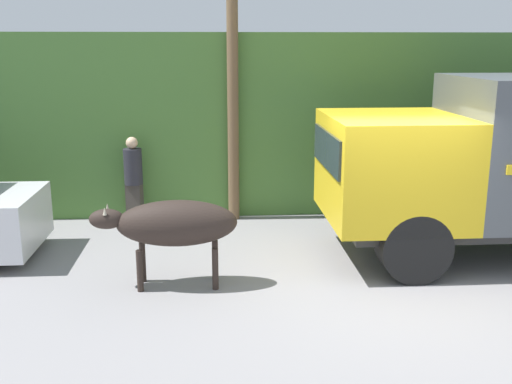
# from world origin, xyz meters

# --- Properties ---
(ground_plane) EXTENTS (60.00, 60.00, 0.00)m
(ground_plane) POSITION_xyz_m (0.00, 0.00, 0.00)
(ground_plane) COLOR gray
(hillside_embankment) EXTENTS (32.00, 5.52, 3.64)m
(hillside_embankment) POSITION_xyz_m (0.00, 6.69, 1.82)
(hillside_embankment) COLOR #4C7A38
(hillside_embankment) RESTS_ON ground_plane
(building_backdrop) EXTENTS (5.17, 2.70, 2.87)m
(building_backdrop) POSITION_xyz_m (-4.80, 5.44, 1.45)
(building_backdrop) COLOR #B2BCAD
(building_backdrop) RESTS_ON ground_plane
(brown_cow) EXTENTS (2.08, 0.66, 1.27)m
(brown_cow) POSITION_xyz_m (-3.15, 0.36, 0.93)
(brown_cow) COLOR #2D231E
(brown_cow) RESTS_ON ground_plane
(pedestrian_on_hill) EXTENTS (0.43, 0.43, 1.71)m
(pedestrian_on_hill) POSITION_xyz_m (-4.10, 3.55, 0.94)
(pedestrian_on_hill) COLOR #38332D
(pedestrian_on_hill) RESTS_ON ground_plane
(utility_pole) EXTENTS (0.90, 0.22, 5.72)m
(utility_pole) POSITION_xyz_m (-2.17, 3.76, 2.98)
(utility_pole) COLOR brown
(utility_pole) RESTS_ON ground_plane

